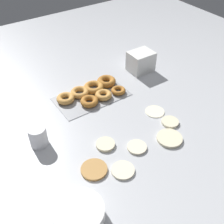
# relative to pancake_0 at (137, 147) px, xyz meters

# --- Properties ---
(ground_plane) EXTENTS (3.00, 3.00, 0.00)m
(ground_plane) POSITION_rel_pancake_0_xyz_m (-0.01, -0.14, -0.01)
(ground_plane) COLOR #B2B5BA
(pancake_0) EXTENTS (0.09, 0.09, 0.01)m
(pancake_0) POSITION_rel_pancake_0_xyz_m (0.00, 0.00, 0.00)
(pancake_0) COLOR beige
(pancake_0) RESTS_ON ground_plane
(pancake_1) EXTENTS (0.12, 0.12, 0.01)m
(pancake_1) POSITION_rel_pancake_0_xyz_m (-0.16, 0.04, 0.00)
(pancake_1) COLOR beige
(pancake_1) RESTS_ON ground_plane
(pancake_2) EXTENTS (0.10, 0.10, 0.01)m
(pancake_2) POSITION_rel_pancake_0_xyz_m (-0.23, -0.14, -0.00)
(pancake_2) COLOR silver
(pancake_2) RESTS_ON ground_plane
(pancake_3) EXTENTS (0.11, 0.11, 0.01)m
(pancake_3) POSITION_rel_pancake_0_xyz_m (0.22, -0.00, 0.00)
(pancake_3) COLOR #B27F42
(pancake_3) RESTS_ON ground_plane
(pancake_4) EXTENTS (0.08, 0.08, 0.01)m
(pancake_4) POSITION_rel_pancake_0_xyz_m (-0.23, -0.04, 0.00)
(pancake_4) COLOR beige
(pancake_4) RESTS_ON ground_plane
(pancake_5) EXTENTS (0.10, 0.10, 0.01)m
(pancake_5) POSITION_rel_pancake_0_xyz_m (0.13, 0.07, -0.00)
(pancake_5) COLOR beige
(pancake_5) RESTS_ON ground_plane
(pancake_6) EXTENTS (0.09, 0.09, 0.01)m
(pancake_6) POSITION_rel_pancake_0_xyz_m (0.11, -0.09, 0.00)
(pancake_6) COLOR beige
(pancake_6) RESTS_ON ground_plane
(donut_tray) EXTENTS (0.39, 0.22, 0.04)m
(donut_tray) POSITION_rel_pancake_0_xyz_m (-0.04, -0.45, 0.01)
(donut_tray) COLOR #93969B
(donut_tray) RESTS_ON ground_plane
(batter_bowl) EXTENTS (0.18, 0.18, 0.06)m
(batter_bowl) POSITION_rel_pancake_0_xyz_m (0.37, 0.15, 0.03)
(batter_bowl) COLOR white
(batter_bowl) RESTS_ON ground_plane
(container_stack) EXTENTS (0.14, 0.12, 0.12)m
(container_stack) POSITION_rel_pancake_0_xyz_m (-0.42, -0.50, 0.06)
(container_stack) COLOR white
(container_stack) RESTS_ON ground_plane
(paper_cup) EXTENTS (0.08, 0.08, 0.10)m
(paper_cup) POSITION_rel_pancake_0_xyz_m (0.35, -0.27, 0.04)
(paper_cup) COLOR white
(paper_cup) RESTS_ON ground_plane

